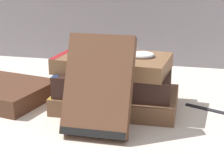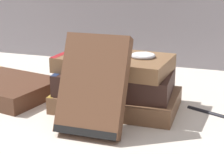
% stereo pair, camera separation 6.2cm
% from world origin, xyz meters
% --- Properties ---
extents(ground_plane, '(3.00, 3.00, 0.00)m').
position_xyz_m(ground_plane, '(0.00, 0.00, 0.00)').
color(ground_plane, beige).
extents(book_flat_bottom, '(0.24, 0.15, 0.03)m').
position_xyz_m(book_flat_bottom, '(0.04, 0.01, 0.02)').
color(book_flat_bottom, brown).
rests_on(book_flat_bottom, ground_plane).
extents(book_flat_middle, '(0.22, 0.15, 0.04)m').
position_xyz_m(book_flat_middle, '(0.04, 0.01, 0.05)').
color(book_flat_middle, '#331E19').
rests_on(book_flat_middle, book_flat_bottom).
extents(book_flat_top, '(0.22, 0.15, 0.03)m').
position_xyz_m(book_flat_top, '(0.04, 0.02, 0.09)').
color(book_flat_top, brown).
rests_on(book_flat_top, book_flat_middle).
extents(book_side_left, '(0.23, 0.19, 0.04)m').
position_xyz_m(book_side_left, '(-0.20, 0.00, 0.02)').
color(book_side_left, '#4C2D1E').
rests_on(book_side_left, ground_plane).
extents(book_leaning_front, '(0.11, 0.09, 0.16)m').
position_xyz_m(book_leaning_front, '(0.05, -0.11, 0.08)').
color(book_leaning_front, brown).
rests_on(book_leaning_front, ground_plane).
extents(pocket_watch, '(0.05, 0.05, 0.01)m').
position_xyz_m(pocket_watch, '(0.10, 0.02, 0.11)').
color(pocket_watch, white).
rests_on(pocket_watch, book_flat_top).
extents(reading_glasses, '(0.11, 0.07, 0.00)m').
position_xyz_m(reading_glasses, '(-0.04, 0.13, 0.00)').
color(reading_glasses, black).
rests_on(reading_glasses, ground_plane).
extents(fountain_pen, '(0.12, 0.06, 0.01)m').
position_xyz_m(fountain_pen, '(0.24, 0.03, 0.00)').
color(fountain_pen, black).
rests_on(fountain_pen, ground_plane).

